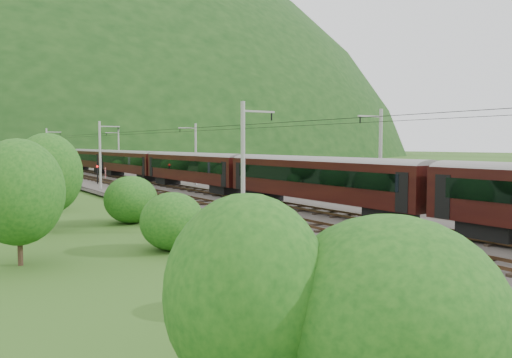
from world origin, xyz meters
TOP-DOWN VIEW (x-y plane):
  - ground at (0.00, 0.00)m, footprint 600.00×600.00m
  - railbed at (0.00, 10.00)m, footprint 14.00×220.00m
  - track_left at (-2.40, 10.00)m, footprint 2.40×220.00m
  - track_right at (2.40, 10.00)m, footprint 2.40×220.00m
  - catenary_left at (-6.12, 32.00)m, footprint 2.54×192.28m
  - catenary_right at (6.12, 32.00)m, footprint 2.54×192.28m
  - overhead_wires at (0.00, 10.00)m, footprint 4.83×198.00m
  - train at (2.40, 24.49)m, footprint 2.88×159.75m
  - hazard_post_near at (-0.67, 63.46)m, footprint 0.14×0.14m
  - hazard_post_far at (-0.03, 51.23)m, footprint 0.18×0.18m
  - signal at (-4.22, 40.52)m, footprint 0.27×0.27m
  - vegetation_left at (-14.82, 17.57)m, footprint 12.98×148.96m
  - vegetation_right at (12.53, 2.79)m, footprint 7.61×89.74m

SIDE VIEW (x-z plane):
  - ground at x=0.00m, z-range 0.00..0.00m
  - railbed at x=0.00m, z-range 0.00..0.30m
  - track_left at x=-2.40m, z-range 0.24..0.51m
  - track_right at x=2.40m, z-range 0.24..0.51m
  - hazard_post_near at x=-0.67m, z-range 0.30..1.64m
  - hazard_post_far at x=-0.03m, z-range 0.30..1.97m
  - vegetation_right at x=12.53m, z-range -0.14..2.91m
  - signal at x=-4.22m, z-range 0.51..2.98m
  - vegetation_left at x=-14.82m, z-range -0.79..5.55m
  - train at x=2.40m, z-range 0.93..5.94m
  - catenary_left at x=-6.12m, z-range 0.50..8.50m
  - catenary_right at x=6.12m, z-range 0.50..8.50m
  - overhead_wires at x=0.00m, z-range 7.08..7.12m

